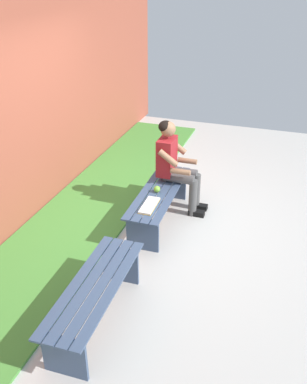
{
  "coord_description": "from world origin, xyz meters",
  "views": [
    {
      "loc": [
        4.59,
        1.48,
        3.05
      ],
      "look_at": [
        0.67,
        0.15,
        0.8
      ],
      "focal_mm": 39.99,
      "sensor_mm": 36.0,
      "label": 1
    }
  ],
  "objects_px": {
    "bench_far": "(95,294)",
    "apple": "(157,189)",
    "book_open": "(149,206)",
    "person_seated": "(175,163)",
    "bench_near": "(159,198)"
  },
  "relations": [
    {
      "from": "bench_far",
      "to": "apple",
      "type": "bearing_deg",
      "value": -179.54
    },
    {
      "from": "bench_far",
      "to": "book_open",
      "type": "bearing_deg",
      "value": 179.59
    },
    {
      "from": "apple",
      "to": "book_open",
      "type": "bearing_deg",
      "value": 3.97
    },
    {
      "from": "bench_near",
      "to": "apple",
      "type": "relative_size",
      "value": 18.45
    },
    {
      "from": "apple",
      "to": "book_open",
      "type": "distance_m",
      "value": 0.37
    },
    {
      "from": "bench_near",
      "to": "apple",
      "type": "distance_m",
      "value": 0.16
    },
    {
      "from": "bench_near",
      "to": "book_open",
      "type": "relative_size",
      "value": 3.82
    },
    {
      "from": "person_seated",
      "to": "apple",
      "type": "distance_m",
      "value": 0.49
    },
    {
      "from": "bench_far",
      "to": "book_open",
      "type": "distance_m",
      "value": 1.5
    },
    {
      "from": "bench_far",
      "to": "person_seated",
      "type": "relative_size",
      "value": 1.19
    },
    {
      "from": "bench_near",
      "to": "bench_far",
      "type": "relative_size",
      "value": 1.06
    },
    {
      "from": "bench_far",
      "to": "person_seated",
      "type": "xyz_separation_m",
      "value": [
        -2.29,
        0.1,
        0.35
      ]
    },
    {
      "from": "person_seated",
      "to": "bench_near",
      "type": "bearing_deg",
      "value": -14.62
    },
    {
      "from": "person_seated",
      "to": "apple",
      "type": "relative_size",
      "value": 14.63
    },
    {
      "from": "book_open",
      "to": "person_seated",
      "type": "bearing_deg",
      "value": 172.32
    }
  ]
}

